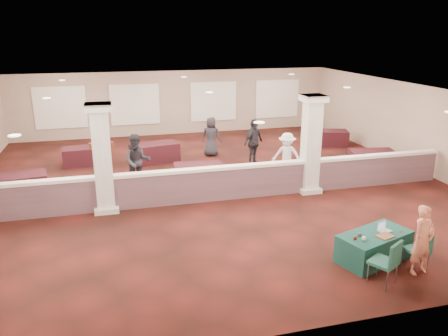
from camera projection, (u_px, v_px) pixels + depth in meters
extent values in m
plane|color=#411410|center=(210.00, 184.00, 15.22)|extent=(16.00, 16.00, 0.00)
cube|color=gray|center=(175.00, 103.00, 22.11)|extent=(16.00, 0.04, 3.20)
cube|color=gray|center=(315.00, 250.00, 7.35)|extent=(16.00, 0.04, 3.20)
cube|color=gray|center=(414.00, 127.00, 16.65)|extent=(0.04, 16.00, 3.20)
cube|color=white|center=(209.00, 92.00, 14.25)|extent=(16.00, 16.00, 0.02)
cube|color=brown|center=(221.00, 185.00, 13.68)|extent=(15.60, 0.20, 1.00)
cube|color=silver|center=(221.00, 168.00, 13.51)|extent=(15.60, 0.28, 0.10)
cube|color=beige|center=(103.00, 159.00, 12.51)|extent=(0.50, 0.50, 3.20)
cube|color=beige|center=(107.00, 208.00, 12.97)|extent=(0.70, 0.70, 0.16)
cube|color=beige|center=(98.00, 107.00, 12.06)|extent=(0.72, 0.72, 0.20)
cube|color=beige|center=(311.00, 145.00, 14.07)|extent=(0.50, 0.50, 3.20)
cube|color=beige|center=(308.00, 189.00, 14.53)|extent=(0.70, 0.70, 0.16)
cube|color=beige|center=(314.00, 98.00, 13.61)|extent=(0.72, 0.72, 0.20)
cylinder|color=brown|center=(91.00, 146.00, 12.32)|extent=(0.12, 0.12, 0.18)
cylinder|color=#F3E5CF|center=(91.00, 146.00, 12.32)|extent=(0.09, 0.09, 0.10)
cylinder|color=brown|center=(112.00, 145.00, 12.46)|extent=(0.12, 0.12, 0.18)
cylinder|color=#F3E5CF|center=(112.00, 145.00, 12.46)|extent=(0.09, 0.09, 0.10)
cube|color=#103C3B|center=(374.00, 246.00, 10.13)|extent=(1.92, 1.38, 0.67)
cube|color=#1B4E43|center=(417.00, 250.00, 9.75)|extent=(0.46, 0.46, 0.06)
cube|color=#1B4E43|center=(425.00, 244.00, 9.49)|extent=(0.43, 0.06, 0.43)
cylinder|color=slate|center=(414.00, 265.00, 9.60)|extent=(0.02, 0.02, 0.41)
cylinder|color=slate|center=(428.00, 262.00, 9.70)|extent=(0.02, 0.02, 0.41)
cylinder|color=slate|center=(403.00, 256.00, 9.94)|extent=(0.02, 0.02, 0.41)
cylinder|color=slate|center=(417.00, 254.00, 10.04)|extent=(0.02, 0.02, 0.41)
cube|color=#1B4E43|center=(383.00, 262.00, 9.12)|extent=(0.70, 0.70, 0.07)
cube|color=#1B4E43|center=(396.00, 254.00, 8.87)|extent=(0.45, 0.29, 0.49)
cylinder|color=slate|center=(387.00, 281.00, 8.91)|extent=(0.04, 0.04, 0.47)
cylinder|color=slate|center=(396.00, 274.00, 9.19)|extent=(0.04, 0.04, 0.47)
cylinder|color=slate|center=(368.00, 273.00, 9.20)|extent=(0.04, 0.04, 0.47)
cylinder|color=slate|center=(377.00, 266.00, 9.48)|extent=(0.04, 0.04, 0.47)
imported|color=#FE976E|center=(423.00, 240.00, 9.45)|extent=(0.64, 0.49, 1.58)
cube|color=black|center=(16.00, 186.00, 13.88)|extent=(1.98, 1.20, 0.76)
cube|color=black|center=(198.00, 173.00, 15.30)|extent=(1.73, 1.00, 0.67)
cube|color=black|center=(372.00, 159.00, 16.95)|extent=(1.83, 1.16, 0.69)
cube|color=black|center=(86.00, 156.00, 17.35)|extent=(1.81, 1.03, 0.71)
cube|color=black|center=(155.00, 153.00, 17.67)|extent=(2.02, 1.27, 0.76)
cube|color=black|center=(328.00, 138.00, 20.23)|extent=(1.90, 1.32, 0.70)
imported|color=black|center=(137.00, 162.00, 14.53)|extent=(0.90, 0.50, 1.88)
imported|color=silver|center=(287.00, 156.00, 15.64)|extent=(1.16, 0.99, 1.66)
imported|color=black|center=(253.00, 142.00, 17.10)|extent=(1.19, 1.04, 1.85)
imported|color=black|center=(211.00, 137.00, 18.39)|extent=(0.93, 0.72, 1.68)
cube|color=silver|center=(385.00, 231.00, 10.14)|extent=(0.35, 0.30, 0.02)
cube|color=silver|center=(382.00, 225.00, 10.19)|extent=(0.29, 0.11, 0.20)
cube|color=silver|center=(382.00, 226.00, 10.19)|extent=(0.26, 0.09, 0.17)
cube|color=#A9591B|center=(385.00, 236.00, 9.87)|extent=(0.43, 0.38, 0.03)
sphere|color=beige|center=(364.00, 238.00, 9.68)|extent=(0.10, 0.10, 0.10)
sphere|color=maroon|center=(355.00, 238.00, 9.72)|extent=(0.09, 0.09, 0.09)
sphere|color=#535258|center=(360.00, 234.00, 9.89)|extent=(0.10, 0.10, 0.10)
cube|color=red|center=(401.00, 231.00, 10.14)|extent=(0.11, 0.06, 0.01)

